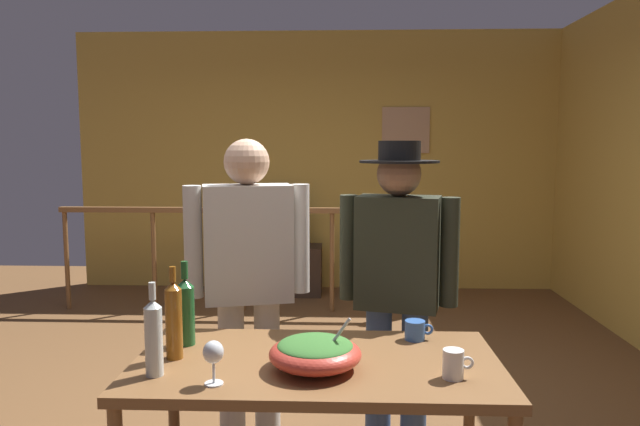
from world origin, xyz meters
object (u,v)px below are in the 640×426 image
Objects in this scene: stair_railing at (301,241)px; flat_screen_tv at (279,221)px; mug_blue at (415,330)px; salad_bowl at (315,352)px; mug_white at (454,364)px; wine_glass at (213,354)px; wine_bottle_clear at (154,336)px; person_standing_left at (248,271)px; wine_bottle_amber at (174,319)px; framed_picture at (406,130)px; tv_console at (280,270)px; wine_bottle_green at (185,310)px; person_standing_right at (398,274)px; serving_table at (317,378)px.

flat_screen_tv is (-0.28, 0.64, 0.11)m from stair_railing.
flat_screen_tv is 3.83m from mug_blue.
salad_bowl is 3.11× the size of mug_white.
stair_railing is 3.57m from wine_glass.
wine_bottle_clear is 0.21× the size of person_standing_left.
mug_white is (1.06, -0.16, -0.10)m from wine_bottle_amber.
tv_console is (-1.36, -0.29, -1.50)m from framed_picture.
wine_bottle_clear is at bearing -97.69° from wine_bottle_amber.
salad_bowl is at bearing -81.93° from flat_screen_tv.
framed_picture is 1.50× the size of wine_bottle_clear.
stair_railing is at bearing 102.89° from mug_white.
wine_bottle_green is (-0.21, 0.41, 0.04)m from wine_glass.
wine_bottle_green is at bearing -107.99° from framed_picture.
wine_bottle_green is at bearing 116.89° from wine_glass.
wine_bottle_clear is at bearing -179.33° from mug_white.
person_standing_right is (0.93, 0.50, 0.05)m from wine_bottle_green.
salad_bowl is (0.30, -3.40, 0.13)m from stair_railing.
wine_bottle_amber is (-0.21, 0.25, 0.05)m from wine_glass.
person_standing_left is (0.20, -3.33, 0.70)m from tv_console.
tv_console is at bearing -100.34° from person_standing_left.
framed_picture is 4.62× the size of mug_white.
wine_bottle_green is (-0.55, 0.25, 0.08)m from salad_bowl.
mug_blue is at bearing -95.24° from framed_picture.
framed_picture is at bearing 75.98° from wine_glass.
wine_bottle_amber is 0.23× the size of person_standing_right.
wine_bottle_clear is (-0.28, -3.49, 0.21)m from stair_railing.
person_standing_right reaches higher than mug_blue.
tv_console is at bearing -60.28° from person_standing_right.
wine_bottle_clear reaches higher than wine_glass.
tv_console is 2.46× the size of wine_bottle_amber.
salad_bowl is 0.57m from wine_bottle_amber.
salad_bowl is at bearing -24.30° from wine_bottle_green.
wine_bottle_amber is at bearing 171.33° from mug_white.
mug_white is at bearing 122.90° from person_standing_left.
wine_bottle_green is 0.34m from wine_bottle_clear.
framed_picture is 0.36× the size of serving_table.
wine_bottle_green reaches higher than wine_bottle_clear.
wine_bottle_amber is 1.06× the size of wine_bottle_clear.
framed_picture reaches higher than wine_bottle_clear.
wine_glass is (0.23, -4.23, 0.60)m from tv_console.
mug_blue is (0.71, -3.06, 0.11)m from stair_railing.
mug_white is (-0.28, -4.44, -0.95)m from framed_picture.
framed_picture is 4.73m from wine_bottle_clear.
stair_railing is at bearing 85.33° from wine_bottle_green.
mug_blue is 0.08× the size of person_standing_left.
wine_bottle_clear is 3.09× the size of mug_white.
person_standing_right is at bearing 63.44° from salad_bowl.
salad_bowl is 2.21× the size of wine_glass.
tv_console is 0.53m from flat_screen_tv.
salad_bowl is at bearing 77.29° from person_standing_right.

